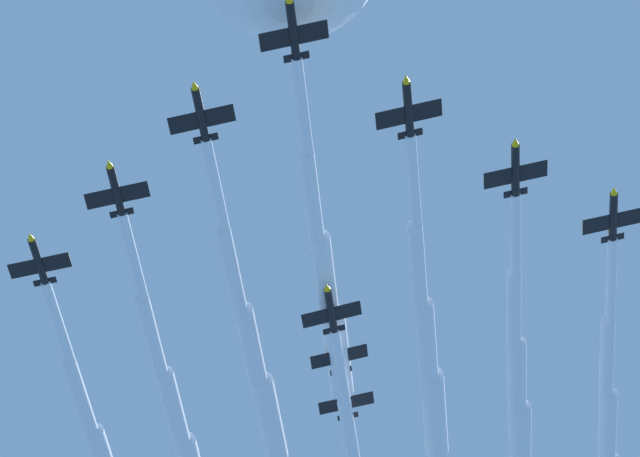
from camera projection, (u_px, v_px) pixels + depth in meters
The scene contains 6 objects.
jet_lead at pixel (327, 284), 219.68m from camera, with size 72.87×17.05×4.20m.
jet_port_inner at pixel (428, 349), 225.75m from camera, with size 74.13×16.73×4.20m.
jet_starboard_inner at pixel (253, 354), 229.66m from camera, with size 75.67×16.03×4.15m.
jet_port_mid at pixel (518, 383), 231.28m from camera, with size 70.16×16.52×4.17m.
jet_starboard_mid at pixel (176, 416), 239.39m from camera, with size 77.28×17.15×4.15m.
jet_port_outer at pixel (608, 435), 243.21m from camera, with size 77.63×16.36×4.11m.
Camera 1 is at (-143.16, -37.46, -5.72)m, focal length 89.25 mm.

